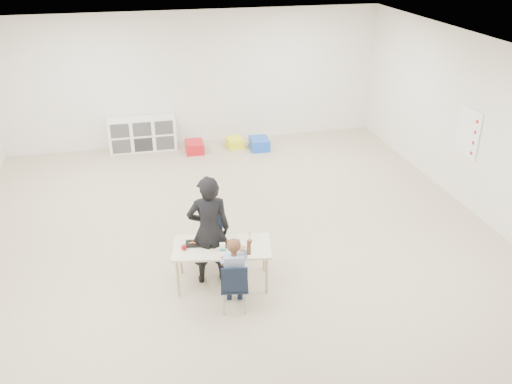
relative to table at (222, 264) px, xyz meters
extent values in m
plane|color=#B4A68A|center=(0.41, 0.87, -0.29)|extent=(9.00, 9.00, 0.00)
plane|color=white|center=(0.41, 0.87, 2.51)|extent=(9.00, 9.00, 0.00)
cube|color=white|center=(0.41, 5.37, 1.11)|extent=(8.00, 0.02, 2.80)
cube|color=white|center=(4.41, 0.87, 1.11)|extent=(0.02, 9.00, 2.80)
cube|color=#F4EAC3|center=(0.00, 0.00, 0.27)|extent=(1.35, 0.84, 0.03)
cube|color=black|center=(0.12, 0.00, 0.30)|extent=(0.24, 0.20, 0.03)
cube|color=black|center=(-0.34, 0.12, 0.30)|extent=(0.24, 0.20, 0.03)
cube|color=white|center=(-0.01, -0.10, 0.33)|extent=(0.08, 0.08, 0.10)
ellipsoid|color=tan|center=(0.26, -0.17, 0.32)|extent=(0.09, 0.09, 0.07)
sphere|color=maroon|center=(-0.08, 0.09, 0.32)|extent=(0.07, 0.07, 0.07)
sphere|color=maroon|center=(-0.49, 0.02, 0.32)|extent=(0.07, 0.07, 0.07)
cube|color=white|center=(-0.79, 5.15, 0.06)|extent=(1.40, 0.40, 0.70)
cube|color=white|center=(4.39, 1.47, 0.96)|extent=(0.02, 0.60, 0.80)
imported|color=black|center=(-0.14, 0.12, 0.47)|extent=(0.58, 0.40, 1.53)
cube|color=red|center=(0.25, 4.75, -0.18)|extent=(0.38, 0.48, 0.23)
cube|color=yellow|center=(1.13, 4.85, -0.19)|extent=(0.35, 0.43, 0.20)
cube|color=blue|center=(1.62, 4.60, -0.17)|extent=(0.40, 0.50, 0.24)
camera|label=1|loc=(-0.95, -5.91, 4.00)|focal=38.00mm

